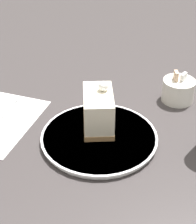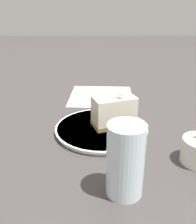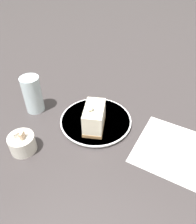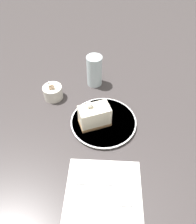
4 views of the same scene
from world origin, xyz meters
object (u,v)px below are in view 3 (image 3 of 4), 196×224
(cake_slice, at_px, (94,117))
(drinking_glass, at_px, (33,94))
(sugar_bowl, at_px, (22,143))
(fork, at_px, (183,157))
(knife, at_px, (165,141))
(plate, at_px, (95,122))

(cake_slice, xyz_separation_m, drinking_glass, (0.24, 0.00, 0.01))
(sugar_bowl, bearing_deg, fork, -157.56)
(fork, bearing_deg, knife, -30.09)
(plate, xyz_separation_m, sugar_bowl, (0.14, 0.20, 0.02))
(plate, bearing_deg, fork, 176.60)
(plate, relative_size, drinking_glass, 1.80)
(plate, xyz_separation_m, knife, (-0.23, -0.02, -0.00))
(drinking_glass, bearing_deg, plate, -172.70)
(fork, height_order, knife, same)
(cake_slice, distance_m, fork, 0.29)
(fork, bearing_deg, plate, -2.51)
(plate, height_order, drinking_glass, drinking_glass)
(plate, xyz_separation_m, cake_slice, (-0.01, 0.03, 0.05))
(plate, bearing_deg, drinking_glass, 7.30)
(fork, bearing_deg, sugar_bowl, 23.33)
(cake_slice, height_order, sugar_bowl, cake_slice)
(cake_slice, bearing_deg, sugar_bowl, 30.02)
(cake_slice, relative_size, knife, 0.67)
(plate, relative_size, fork, 1.47)
(cake_slice, height_order, fork, cake_slice)
(plate, bearing_deg, cake_slice, 111.47)
(cake_slice, bearing_deg, plate, -86.90)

